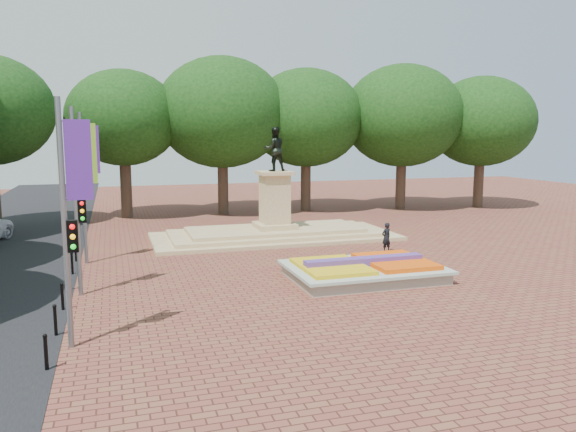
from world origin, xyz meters
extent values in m
plane|color=brown|center=(0.00, 0.00, 0.00)|extent=(90.00, 90.00, 0.00)
cube|color=gray|center=(1.00, -2.00, 0.23)|extent=(6.00, 4.00, 0.45)
cube|color=beige|center=(1.00, -2.00, 0.50)|extent=(6.30, 4.30, 0.12)
cube|color=#F64C0D|center=(2.45, -2.00, 0.63)|extent=(2.60, 3.40, 0.22)
cube|color=gold|center=(-0.45, -2.00, 0.62)|extent=(2.60, 3.40, 0.18)
cube|color=#4F3187|center=(1.00, -2.00, 0.72)|extent=(5.20, 0.55, 0.38)
cube|color=tan|center=(0.00, 8.00, 0.10)|extent=(14.00, 6.00, 0.20)
cube|color=tan|center=(0.00, 8.00, 0.30)|extent=(12.00, 5.00, 0.20)
cube|color=tan|center=(0.00, 8.00, 0.50)|extent=(10.00, 4.00, 0.20)
cube|color=tan|center=(0.00, 8.00, 0.75)|extent=(2.20, 2.20, 0.30)
cube|color=tan|center=(0.00, 8.00, 2.30)|extent=(1.50, 1.50, 2.80)
cube|color=tan|center=(0.00, 8.00, 3.80)|extent=(1.90, 1.90, 0.20)
imported|color=black|center=(0.00, 8.00, 5.15)|extent=(1.22, 0.95, 2.50)
cylinder|color=#3C2A20|center=(-16.00, 18.00, 2.00)|extent=(0.80, 0.80, 4.00)
cylinder|color=#3C2A20|center=(-8.00, 18.00, 2.00)|extent=(0.80, 0.80, 4.00)
ellipsoid|color=black|center=(-8.00, 18.00, 6.69)|extent=(8.80, 8.80, 7.48)
cylinder|color=#3C2A20|center=(-1.00, 18.00, 2.00)|extent=(0.80, 0.80, 4.00)
ellipsoid|color=black|center=(-1.00, 18.00, 6.69)|extent=(8.80, 8.80, 7.48)
cylinder|color=#3C2A20|center=(6.00, 18.00, 2.00)|extent=(0.80, 0.80, 4.00)
ellipsoid|color=black|center=(6.00, 18.00, 6.69)|extent=(8.80, 8.80, 7.48)
cylinder|color=#3C2A20|center=(13.00, 18.00, 2.00)|extent=(0.80, 0.80, 4.00)
ellipsoid|color=black|center=(13.00, 18.00, 6.69)|extent=(8.80, 8.80, 7.48)
cylinder|color=#3C2A20|center=(20.00, 18.00, 2.00)|extent=(0.80, 0.80, 4.00)
ellipsoid|color=black|center=(20.00, 18.00, 6.69)|extent=(8.80, 8.80, 7.48)
cylinder|color=slate|center=(-10.20, -6.50, 3.50)|extent=(0.16, 0.16, 7.00)
cube|color=#52218C|center=(-9.75, -6.50, 5.30)|extent=(0.70, 0.04, 2.20)
cylinder|color=slate|center=(-10.20, -1.00, 3.50)|extent=(0.16, 0.16, 7.00)
cube|color=#77AB22|center=(-9.75, -1.00, 5.30)|extent=(0.70, 0.04, 2.20)
cylinder|color=slate|center=(-10.20, 4.50, 3.50)|extent=(0.16, 0.16, 7.00)
cube|color=#52218C|center=(-9.75, 4.50, 5.30)|extent=(0.70, 0.04, 2.20)
cube|color=black|center=(-10.00, -6.50, 3.20)|extent=(0.28, 0.18, 0.90)
cube|color=black|center=(-10.00, -1.00, 3.20)|extent=(0.28, 0.18, 0.90)
cylinder|color=black|center=(-10.70, -8.00, 0.45)|extent=(0.10, 0.10, 0.90)
sphere|color=black|center=(-10.70, -8.00, 0.92)|extent=(0.12, 0.12, 0.12)
cylinder|color=black|center=(-10.70, -5.40, 0.45)|extent=(0.10, 0.10, 0.90)
sphere|color=black|center=(-10.70, -5.40, 0.92)|extent=(0.12, 0.12, 0.12)
cylinder|color=black|center=(-10.70, -2.80, 0.45)|extent=(0.10, 0.10, 0.90)
sphere|color=black|center=(-10.70, -2.80, 0.92)|extent=(0.12, 0.12, 0.12)
cylinder|color=black|center=(-10.70, -0.20, 0.45)|extent=(0.10, 0.10, 0.90)
sphere|color=black|center=(-10.70, -0.20, 0.92)|extent=(0.12, 0.12, 0.12)
cylinder|color=black|center=(-10.70, 2.40, 0.45)|extent=(0.10, 0.10, 0.90)
sphere|color=black|center=(-10.70, 2.40, 0.92)|extent=(0.12, 0.12, 0.12)
cylinder|color=black|center=(-10.70, 5.00, 0.45)|extent=(0.10, 0.10, 0.90)
sphere|color=black|center=(-10.70, 5.00, 0.92)|extent=(0.12, 0.12, 0.12)
imported|color=black|center=(4.35, 2.50, 0.77)|extent=(0.64, 0.52, 1.54)
camera|label=1|loc=(-8.89, -22.88, 6.00)|focal=35.00mm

